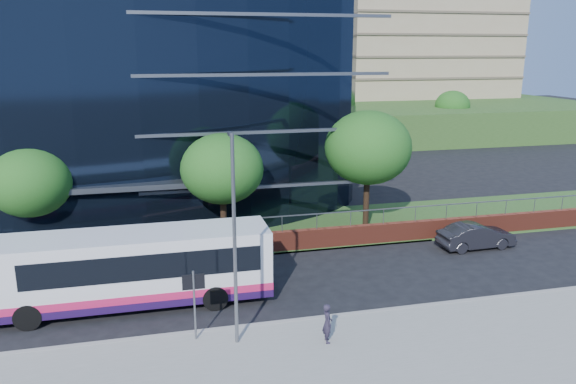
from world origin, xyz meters
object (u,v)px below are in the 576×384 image
object	(u,v)px
tree_far_c	(222,169)
parked_car	(476,236)
streetlight_east	(234,235)
tree_far_b	(30,183)
tree_far_d	(368,148)
city_bus	(132,268)
street_sign	(194,291)
tree_dist_f	(452,105)
pedestrian	(327,323)
tree_dist_e	(335,107)

from	to	relation	value
tree_far_c	parked_car	xyz separation A→B (m)	(13.82, -3.69, -3.82)
streetlight_east	parked_car	xyz separation A→B (m)	(14.82, 7.48, -3.72)
tree_far_b	tree_far_d	size ratio (longest dim) A/B	0.81
tree_far_c	city_bus	distance (m)	8.74
tree_far_b	tree_far_c	world-z (taller)	tree_far_c
street_sign	streetlight_east	world-z (taller)	streetlight_east
tree_far_b	tree_far_d	xyz separation A→B (m)	(19.00, 0.50, 0.98)
tree_far_c	parked_car	size ratio (longest dim) A/B	1.49
tree_far_c	tree_dist_f	size ratio (longest dim) A/B	1.08
tree_far_b	parked_car	bearing A→B (deg)	-9.98
tree_dist_f	streetlight_east	xyz separation A→B (m)	(-34.00, -44.17, 0.23)
city_bus	tree_far_c	bearing A→B (deg)	54.09
tree_far_d	tree_dist_f	size ratio (longest dim) A/B	1.23
street_sign	tree_far_b	world-z (taller)	tree_far_b
street_sign	streetlight_east	xyz separation A→B (m)	(1.50, -0.59, 2.29)
tree_dist_f	city_bus	xyz separation A→B (m)	(-37.87, -39.71, -2.45)
tree_dist_f	parked_car	size ratio (longest dim) A/B	1.39
tree_far_b	tree_far_c	xyz separation A→B (m)	(10.00, -0.50, 0.33)
tree_far_b	streetlight_east	distance (m)	14.74
tree_far_b	city_bus	distance (m)	9.18
tree_far_b	parked_car	distance (m)	24.44
tree_far_d	tree_dist_f	bearing A→B (deg)	53.13
streetlight_east	pedestrian	bearing A→B (deg)	-13.94
tree_far_d	city_bus	distance (m)	16.23
tree_far_d	tree_far_c	bearing A→B (deg)	-173.66
street_sign	tree_dist_f	world-z (taller)	tree_dist_f
streetlight_east	tree_far_c	bearing A→B (deg)	84.89
parked_car	pedestrian	world-z (taller)	pedestrian
tree_dist_f	city_bus	distance (m)	54.92
tree_dist_f	streetlight_east	size ratio (longest dim) A/B	0.76
street_sign	pedestrian	size ratio (longest dim) A/B	1.82
tree_far_b	streetlight_east	xyz separation A→B (m)	(9.00, -11.67, 0.23)
tree_dist_f	streetlight_east	distance (m)	55.74
tree_far_d	streetlight_east	distance (m)	15.77
tree_far_d	city_bus	world-z (taller)	tree_far_d
parked_car	pedestrian	size ratio (longest dim) A/B	2.83
tree_dist_f	pedestrian	bearing A→B (deg)	-124.27
street_sign	tree_far_d	distance (m)	16.61
streetlight_east	city_bus	bearing A→B (deg)	130.87
street_sign	parked_car	world-z (taller)	street_sign
tree_dist_f	city_bus	world-z (taller)	tree_dist_f
city_bus	pedestrian	distance (m)	8.98
tree_far_c	streetlight_east	distance (m)	11.22
tree_far_c	pedestrian	xyz separation A→B (m)	(2.34, -12.00, -3.61)
tree_dist_e	parked_car	size ratio (longest dim) A/B	1.49
tree_far_b	pedestrian	xyz separation A→B (m)	(12.34, -12.50, -3.29)
streetlight_east	pedestrian	distance (m)	4.92
tree_dist_e	pedestrian	bearing A→B (deg)	-108.83
tree_far_d	parked_car	xyz separation A→B (m)	(4.82, -4.69, -4.47)
tree_far_b	streetlight_east	bearing A→B (deg)	-52.37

